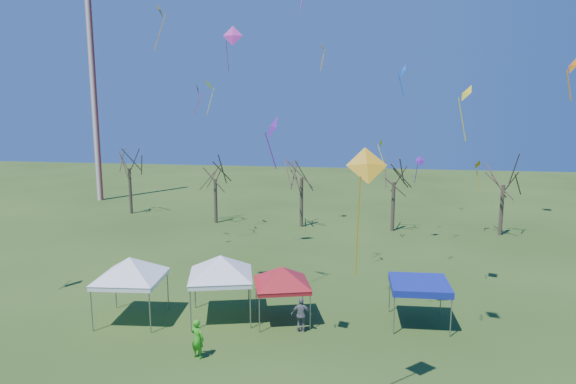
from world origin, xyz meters
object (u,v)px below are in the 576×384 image
(tree_0, at_px, (128,152))
(tent_white_mid, at_px, (220,260))
(tree_4, at_px, (505,167))
(person_grey, at_px, (301,315))
(tree_3, at_px, (394,164))
(tent_blue, at_px, (419,285))
(tree_2, at_px, (302,160))
(tent_white_west, at_px, (130,262))
(radio_mast, at_px, (94,94))
(tree_1, at_px, (215,163))
(person_green, at_px, (197,339))
(tent_red, at_px, (282,270))

(tree_0, relative_size, tent_white_mid, 1.91)
(tree_4, relative_size, person_grey, 4.36)
(tree_3, xyz_separation_m, tent_blue, (0.48, -20.22, -3.94))
(tent_white_mid, bearing_deg, tree_2, 85.90)
(tree_3, xyz_separation_m, tent_white_west, (-14.57, -22.06, -2.83))
(tent_blue, bearing_deg, tree_4, 66.34)
(radio_mast, relative_size, tree_3, 3.16)
(radio_mast, distance_m, tree_3, 36.04)
(tree_0, bearing_deg, person_grey, -49.87)
(tree_1, distance_m, person_grey, 25.84)
(person_green, bearing_deg, radio_mast, -34.42)
(tree_3, distance_m, tent_blue, 20.61)
(tree_0, relative_size, tree_3, 1.07)
(tent_white_mid, bearing_deg, tent_red, 2.44)
(radio_mast, bearing_deg, tree_0, -42.77)
(tent_white_west, height_order, person_green, tent_white_west)
(tree_0, xyz_separation_m, tent_white_west, (12.31, -25.40, -3.24))
(tree_4, bearing_deg, tree_2, 178.78)
(tree_1, relative_size, person_grey, 4.17)
(tent_white_mid, relative_size, person_grey, 2.44)
(tree_1, xyz_separation_m, person_grey, (11.36, -22.69, -4.89))
(tree_2, distance_m, tent_red, 21.59)
(tent_red, bearing_deg, tree_4, 52.57)
(tree_2, distance_m, tree_4, 17.73)
(tent_blue, bearing_deg, tent_white_mid, -175.52)
(tree_4, height_order, tent_white_west, tree_4)
(person_grey, bearing_deg, tent_red, -48.87)
(tree_2, relative_size, tree_4, 1.04)
(radio_mast, distance_m, person_green, 44.51)
(tree_3, bearing_deg, person_green, -110.93)
(tree_3, distance_m, person_grey, 23.33)
(tree_3, relative_size, tent_white_west, 1.74)
(tent_blue, bearing_deg, tree_0, 139.27)
(person_grey, xyz_separation_m, person_green, (-4.31, -3.41, 0.02))
(radio_mast, height_order, tree_4, radio_mast)
(tree_1, bearing_deg, tree_0, 164.82)
(tree_3, xyz_separation_m, tent_red, (-6.64, -20.90, -3.29))
(tree_0, bearing_deg, person_green, -59.29)
(radio_mast, bearing_deg, tent_white_west, -58.70)
(tent_red, relative_size, person_green, 2.05)
(tree_3, xyz_separation_m, tree_4, (9.32, -0.04, -0.02))
(tree_2, relative_size, tent_white_mid, 1.85)
(tree_3, height_order, person_green, tree_3)
(tent_red, bearing_deg, radio_mast, 131.60)
(tree_0, distance_m, person_grey, 33.72)
(tree_0, height_order, tent_blue, tree_0)
(radio_mast, bearing_deg, tree_3, -16.31)
(tent_blue, bearing_deg, person_green, -152.72)
(tent_white_west, relative_size, tent_blue, 1.47)
(tree_2, distance_m, tree_3, 8.41)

